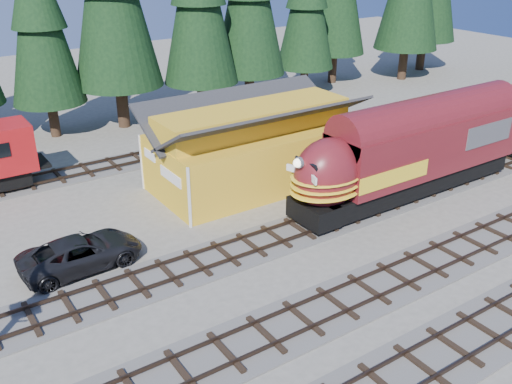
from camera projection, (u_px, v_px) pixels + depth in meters
ground at (375, 256)px, 27.31m from camera, size 120.00×120.00×0.00m
track_siding at (446, 181)px, 35.37m from camera, size 68.00×3.20×0.33m
track_spur at (56, 178)px, 35.78m from camera, size 32.00×3.20×0.33m
depot at (254, 137)px, 33.99m from camera, size 12.80×7.00×5.30m
locomotive at (404, 156)px, 32.25m from camera, size 16.13×3.21×4.39m
pickup_truck_a at (81, 253)px, 26.06m from camera, size 5.67×2.82×1.54m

